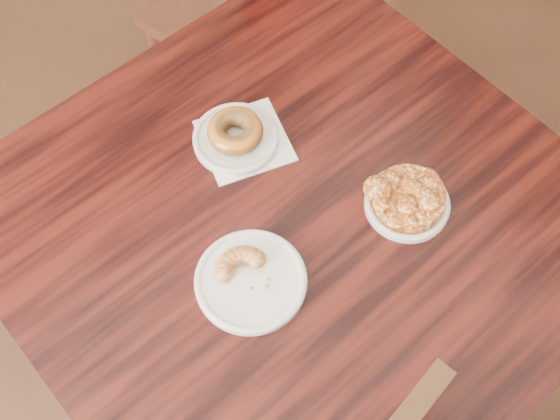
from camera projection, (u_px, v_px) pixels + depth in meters
room_walls at (523, 3)px, 0.52m from camera, size 5.02×5.02×2.80m
cafe_table at (293, 302)px, 1.50m from camera, size 1.02×1.02×0.75m
chair_far at (243, 10)px, 1.81m from camera, size 0.55×0.55×0.90m
napkin at (244, 141)px, 1.25m from camera, size 0.18×0.18×0.00m
plate_donut at (236, 139)px, 1.24m from camera, size 0.15×0.15×0.01m
plate_cruller at (251, 281)px, 1.11m from camera, size 0.18×0.18×0.01m
plate_fritter at (407, 204)px, 1.18m from camera, size 0.14×0.14×0.01m
glazed_donut at (235, 131)px, 1.22m from camera, size 0.10×0.10×0.03m
apple_fritter at (409, 196)px, 1.16m from camera, size 0.16×0.16×0.04m
cruller_fragment at (250, 276)px, 1.09m from camera, size 0.10×0.10×0.03m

